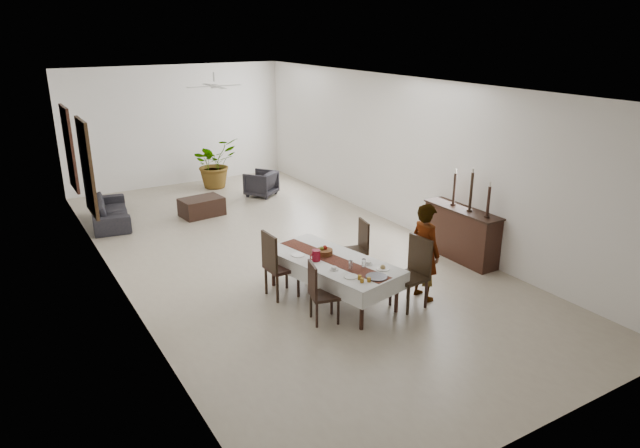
# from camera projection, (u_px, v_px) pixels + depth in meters

# --- Properties ---
(floor) EXTENTS (6.00, 12.00, 0.00)m
(floor) POSITION_uv_depth(u_px,v_px,m) (280.00, 253.00, 11.04)
(floor) COLOR #B4A88F
(floor) RESTS_ON ground
(ceiling) EXTENTS (6.00, 12.00, 0.02)m
(ceiling) POSITION_uv_depth(u_px,v_px,m) (276.00, 84.00, 9.98)
(ceiling) COLOR white
(ceiling) RESTS_ON wall_back
(wall_back) EXTENTS (6.00, 0.02, 3.20)m
(wall_back) POSITION_uv_depth(u_px,v_px,m) (177.00, 126.00, 15.36)
(wall_back) COLOR white
(wall_back) RESTS_ON floor
(wall_front) EXTENTS (6.00, 0.02, 3.20)m
(wall_front) POSITION_uv_depth(u_px,v_px,m) (553.00, 298.00, 5.66)
(wall_front) COLOR white
(wall_front) RESTS_ON floor
(wall_left) EXTENTS (0.02, 12.00, 3.20)m
(wall_left) POSITION_uv_depth(u_px,v_px,m) (110.00, 196.00, 9.05)
(wall_left) COLOR white
(wall_left) RESTS_ON floor
(wall_right) EXTENTS (0.02, 12.00, 3.20)m
(wall_right) POSITION_uv_depth(u_px,v_px,m) (405.00, 154.00, 11.97)
(wall_right) COLOR white
(wall_right) RESTS_ON floor
(dining_table_top) EXTENTS (1.31, 2.27, 0.04)m
(dining_table_top) POSITION_uv_depth(u_px,v_px,m) (332.00, 261.00, 9.00)
(dining_table_top) COLOR black
(dining_table_top) RESTS_ON table_leg_fl
(table_leg_fl) EXTENTS (0.07, 0.07, 0.62)m
(table_leg_fl) POSITION_uv_depth(u_px,v_px,m) (362.00, 310.00, 8.16)
(table_leg_fl) COLOR black
(table_leg_fl) RESTS_ON floor
(table_leg_fr) EXTENTS (0.07, 0.07, 0.62)m
(table_leg_fr) POSITION_uv_depth(u_px,v_px,m) (397.00, 293.00, 8.66)
(table_leg_fr) COLOR black
(table_leg_fr) RESTS_ON floor
(table_leg_bl) EXTENTS (0.07, 0.07, 0.62)m
(table_leg_bl) POSITION_uv_depth(u_px,v_px,m) (273.00, 269.00, 9.55)
(table_leg_bl) COLOR black
(table_leg_bl) RESTS_ON floor
(table_leg_br) EXTENTS (0.07, 0.07, 0.62)m
(table_leg_br) POSITION_uv_depth(u_px,v_px,m) (308.00, 256.00, 10.05)
(table_leg_br) COLOR black
(table_leg_br) RESTS_ON floor
(tablecloth_top) EXTENTS (1.50, 2.46, 0.01)m
(tablecloth_top) POSITION_uv_depth(u_px,v_px,m) (332.00, 260.00, 8.99)
(tablecloth_top) COLOR silver
(tablecloth_top) RESTS_ON dining_table_top
(tablecloth_drape_left) EXTENTS (0.49, 2.24, 0.27)m
(tablecloth_drape_left) POSITION_uv_depth(u_px,v_px,m) (308.00, 276.00, 8.69)
(tablecloth_drape_left) COLOR silver
(tablecloth_drape_left) RESTS_ON dining_table_top
(tablecloth_drape_right) EXTENTS (0.49, 2.24, 0.27)m
(tablecloth_drape_right) POSITION_uv_depth(u_px,v_px,m) (355.00, 258.00, 9.37)
(tablecloth_drape_right) COLOR white
(tablecloth_drape_right) RESTS_ON dining_table_top
(tablecloth_drape_near) EXTENTS (1.03, 0.23, 0.27)m
(tablecloth_drape_near) POSITION_uv_depth(u_px,v_px,m) (387.00, 290.00, 8.25)
(tablecloth_drape_near) COLOR silver
(tablecloth_drape_near) RESTS_ON dining_table_top
(tablecloth_drape_far) EXTENTS (1.03, 0.23, 0.27)m
(tablecloth_drape_far) POSITION_uv_depth(u_px,v_px,m) (286.00, 248.00, 9.81)
(tablecloth_drape_far) COLOR white
(tablecloth_drape_far) RESTS_ON dining_table_top
(table_runner) EXTENTS (0.77, 2.23, 0.00)m
(table_runner) POSITION_uv_depth(u_px,v_px,m) (332.00, 259.00, 8.99)
(table_runner) COLOR #5E281A
(table_runner) RESTS_ON tablecloth_top
(red_pitcher) EXTENTS (0.16, 0.16, 0.18)m
(red_pitcher) POSITION_uv_depth(u_px,v_px,m) (316.00, 255.00, 8.90)
(red_pitcher) COLOR maroon
(red_pitcher) RESTS_ON tablecloth_top
(pitcher_handle) EXTENTS (0.11, 0.04, 0.11)m
(pitcher_handle) POSITION_uv_depth(u_px,v_px,m) (313.00, 257.00, 8.86)
(pitcher_handle) COLOR maroon
(pitcher_handle) RESTS_ON red_pitcher
(wine_glass_near) EXTENTS (0.06, 0.06, 0.15)m
(wine_glass_near) POSITION_uv_depth(u_px,v_px,m) (364.00, 264.00, 8.63)
(wine_glass_near) COLOR white
(wine_glass_near) RESTS_ON tablecloth_top
(wine_glass_mid) EXTENTS (0.06, 0.06, 0.15)m
(wine_glass_mid) POSITION_uv_depth(u_px,v_px,m) (351.00, 265.00, 8.57)
(wine_glass_mid) COLOR white
(wine_glass_mid) RESTS_ON tablecloth_top
(teacup_right) EXTENTS (0.08, 0.08, 0.05)m
(teacup_right) POSITION_uv_depth(u_px,v_px,m) (369.00, 263.00, 8.78)
(teacup_right) COLOR silver
(teacup_right) RESTS_ON saucer_right
(saucer_right) EXTENTS (0.13, 0.13, 0.01)m
(saucer_right) POSITION_uv_depth(u_px,v_px,m) (369.00, 264.00, 8.79)
(saucer_right) COLOR silver
(saucer_right) RESTS_ON tablecloth_top
(teacup_left) EXTENTS (0.08, 0.08, 0.05)m
(teacup_left) POSITION_uv_depth(u_px,v_px,m) (334.00, 268.00, 8.59)
(teacup_left) COLOR silver
(teacup_left) RESTS_ON saucer_left
(saucer_left) EXTENTS (0.13, 0.13, 0.01)m
(saucer_left) POSITION_uv_depth(u_px,v_px,m) (334.00, 269.00, 8.60)
(saucer_left) COLOR silver
(saucer_left) RESTS_ON tablecloth_top
(plate_near_right) EXTENTS (0.21, 0.21, 0.01)m
(plate_near_right) POSITION_uv_depth(u_px,v_px,m) (383.00, 269.00, 8.62)
(plate_near_right) COLOR white
(plate_near_right) RESTS_ON tablecloth_top
(bread_near_right) EXTENTS (0.08, 0.08, 0.08)m
(bread_near_right) POSITION_uv_depth(u_px,v_px,m) (383.00, 267.00, 8.62)
(bread_near_right) COLOR tan
(bread_near_right) RESTS_ON plate_near_right
(plate_near_left) EXTENTS (0.21, 0.21, 0.01)m
(plate_near_left) POSITION_uv_depth(u_px,v_px,m) (351.00, 277.00, 8.35)
(plate_near_left) COLOR silver
(plate_near_left) RESTS_ON tablecloth_top
(plate_far_left) EXTENTS (0.21, 0.21, 0.01)m
(plate_far_left) POSITION_uv_depth(u_px,v_px,m) (298.00, 255.00, 9.14)
(plate_far_left) COLOR white
(plate_far_left) RESTS_ON tablecloth_top
(serving_tray) EXTENTS (0.32, 0.32, 0.02)m
(serving_tray) POSITION_uv_depth(u_px,v_px,m) (377.00, 277.00, 8.34)
(serving_tray) COLOR #38383D
(serving_tray) RESTS_ON tablecloth_top
(jam_jar_a) EXTENTS (0.06, 0.06, 0.07)m
(jam_jar_a) POSITION_uv_depth(u_px,v_px,m) (369.00, 280.00, 8.19)
(jam_jar_a) COLOR #9B6716
(jam_jar_a) RESTS_ON tablecloth_top
(jam_jar_b) EXTENTS (0.06, 0.06, 0.07)m
(jam_jar_b) POSITION_uv_depth(u_px,v_px,m) (362.00, 280.00, 8.17)
(jam_jar_b) COLOR #915F15
(jam_jar_b) RESTS_ON tablecloth_top
(jam_jar_c) EXTENTS (0.06, 0.06, 0.07)m
(jam_jar_c) POSITION_uv_depth(u_px,v_px,m) (360.00, 278.00, 8.26)
(jam_jar_c) COLOR #825912
(jam_jar_c) RESTS_ON tablecloth_top
(fruit_basket) EXTENTS (0.27, 0.27, 0.09)m
(fruit_basket) POSITION_uv_depth(u_px,v_px,m) (324.00, 252.00, 9.15)
(fruit_basket) COLOR brown
(fruit_basket) RESTS_ON tablecloth_top
(fruit_red) EXTENTS (0.08, 0.08, 0.08)m
(fruit_red) POSITION_uv_depth(u_px,v_px,m) (325.00, 248.00, 9.16)
(fruit_red) COLOR maroon
(fruit_red) RESTS_ON fruit_basket
(fruit_green) EXTENTS (0.07, 0.07, 0.07)m
(fruit_green) POSITION_uv_depth(u_px,v_px,m) (322.00, 248.00, 9.13)
(fruit_green) COLOR olive
(fruit_green) RESTS_ON fruit_basket
(chair_right_near_seat) EXTENTS (0.51, 0.51, 0.05)m
(chair_right_near_seat) POSITION_uv_depth(u_px,v_px,m) (409.00, 278.00, 8.77)
(chair_right_near_seat) COLOR black
(chair_right_near_seat) RESTS_ON chair_right_near_leg_fl
(chair_right_near_leg_fl) EXTENTS (0.05, 0.05, 0.47)m
(chair_right_near_leg_fl) POSITION_uv_depth(u_px,v_px,m) (426.00, 294.00, 8.82)
(chair_right_near_leg_fl) COLOR black
(chair_right_near_leg_fl) RESTS_ON floor
(chair_right_near_leg_fr) EXTENTS (0.05, 0.05, 0.47)m
(chair_right_near_leg_fr) POSITION_uv_depth(u_px,v_px,m) (408.00, 285.00, 9.11)
(chair_right_near_leg_fr) COLOR black
(chair_right_near_leg_fr) RESTS_ON floor
(chair_right_near_leg_bl) EXTENTS (0.05, 0.05, 0.47)m
(chair_right_near_leg_bl) POSITION_uv_depth(u_px,v_px,m) (408.00, 301.00, 8.60)
(chair_right_near_leg_bl) COLOR black
(chair_right_near_leg_bl) RESTS_ON floor
(chair_right_near_leg_br) EXTENTS (0.05, 0.05, 0.47)m
(chair_right_near_leg_br) POSITION_uv_depth(u_px,v_px,m) (391.00, 292.00, 8.90)
(chair_right_near_leg_br) COLOR black
(chair_right_near_leg_br) RESTS_ON floor
(chair_right_near_back) EXTENTS (0.09, 0.47, 0.60)m
(chair_right_near_back) POSITION_uv_depth(u_px,v_px,m) (420.00, 255.00, 8.79)
(chair_right_near_back) COLOR black
(chair_right_near_back) RESTS_ON chair_right_near_seat
(chair_right_far_seat) EXTENTS (0.49, 0.49, 0.05)m
(chair_right_far_seat) POSITION_uv_depth(u_px,v_px,m) (353.00, 251.00, 9.96)
(chair_right_far_seat) COLOR black
(chair_right_far_seat) RESTS_ON chair_right_far_leg_fl
(chair_right_far_leg_fl) EXTENTS (0.05, 0.05, 0.41)m
(chair_right_far_leg_fl) POSITION_uv_depth(u_px,v_px,m) (366.00, 265.00, 9.94)
(chair_right_far_leg_fl) COLOR black
(chair_right_far_leg_fl) RESTS_ON floor
(chair_right_far_leg_fr) EXTENTS (0.05, 0.05, 0.41)m
(chair_right_far_leg_fr) POSITION_uv_depth(u_px,v_px,m) (358.00, 258.00, 10.24)
(chair_right_far_leg_fr) COLOR black
(chair_right_far_leg_fr) RESTS_ON floor
(chair_right_far_leg_bl) EXTENTS (0.05, 0.05, 0.41)m
(chair_right_far_leg_bl) POSITION_uv_depth(u_px,v_px,m) (348.00, 268.00, 9.83)
(chair_right_far_leg_bl) COLOR black
(chair_right_far_leg_bl) RESTS_ON floor
(chair_right_far_leg_br) EXTENTS (0.05, 0.05, 0.41)m
(chair_right_far_leg_br) POSITION_uv_depth(u_px,v_px,m) (341.00, 261.00, 10.13)
(chair_right_far_leg_br) COLOR black
(chair_right_far_leg_br) RESTS_ON floor
(chair_right_far_back) EXTENTS (0.12, 0.41, 0.52)m
(chair_right_far_back) POSITION_uv_depth(u_px,v_px,m) (364.00, 235.00, 9.93)
(chair_right_far_back) COLOR black
(chair_right_far_back) RESTS_ON chair_right_far_seat
(chair_left_near_seat) EXTENTS (0.49, 0.49, 0.05)m
(chair_left_near_seat) POSITION_uv_depth(u_px,v_px,m) (324.00, 295.00, 8.36)
(chair_left_near_seat) COLOR black
(chair_left_near_seat) RESTS_ON chair_left_near_leg_fl
(chair_left_near_leg_fl) EXTENTS (0.05, 0.05, 0.39)m
(chair_left_near_leg_fl) POSITION_uv_depth(u_px,v_px,m) (311.00, 305.00, 8.54)
(chair_left_near_leg_fl) COLOR black
(chair_left_near_leg_fl) RESTS_ON floor
(chair_left_near_leg_fr) EXTENTS (0.05, 0.05, 0.39)m
(chair_left_near_leg_fr) POSITION_uv_depth(u_px,v_px,m) (317.00, 315.00, 8.25)
(chair_left_near_leg_fr) COLOR black
(chair_left_near_leg_fr) RESTS_ON floor
(chair_left_near_leg_bl) EXTENTS (0.05, 0.05, 0.39)m
(chair_left_near_leg_bl) POSITION_uv_depth(u_px,v_px,m) (332.00, 302.00, 8.63)
(chair_left_near_leg_bl) COLOR black
(chair_left_near_leg_bl) RESTS_ON floor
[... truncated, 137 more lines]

